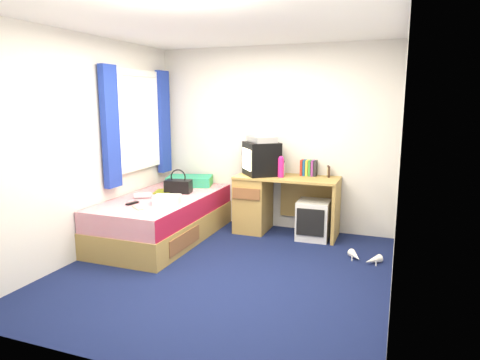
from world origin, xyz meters
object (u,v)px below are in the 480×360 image
at_px(crt_tv, 261,159).
at_px(pink_water_bottle, 281,168).
at_px(towel, 167,200).
at_px(storage_cube, 313,220).
at_px(magazine, 164,192).
at_px(colour_swatch_fan, 138,208).
at_px(picture_frame, 328,171).
at_px(pillow, 190,181).
at_px(desk, 266,201).
at_px(bed, 164,218).
at_px(white_heels, 364,258).
at_px(remote_control, 132,203).
at_px(vcr, 262,139).
at_px(water_bottle, 143,196).
at_px(aerosol_can, 283,169).
at_px(handbag, 178,186).

bearing_deg(crt_tv, pink_water_bottle, 37.20).
height_order(pink_water_bottle, towel, pink_water_bottle).
bearing_deg(storage_cube, magazine, -168.40).
relative_size(crt_tv, colour_swatch_fan, 2.63).
bearing_deg(picture_frame, pillow, 168.40).
bearing_deg(picture_frame, desk, 174.49).
xyz_separation_m(towel, colour_swatch_fan, (-0.21, -0.28, -0.04)).
bearing_deg(colour_swatch_fan, bed, 94.09).
bearing_deg(bed, pillow, 90.12).
height_order(bed, white_heels, bed).
height_order(pillow, storage_cube, pillow).
relative_size(bed, remote_control, 12.50).
bearing_deg(crt_tv, white_heels, 26.38).
height_order(vcr, water_bottle, vcr).
bearing_deg(white_heels, picture_frame, 123.06).
distance_m(aerosol_can, handbag, 1.37).
relative_size(desk, colour_swatch_fan, 5.91).
xyz_separation_m(crt_tv, magazine, (-1.15, -0.53, -0.41)).
bearing_deg(pink_water_bottle, remote_control, -141.59).
relative_size(aerosol_can, handbag, 0.47).
bearing_deg(storage_cube, colour_swatch_fan, -144.93).
bearing_deg(pink_water_bottle, water_bottle, -150.13).
bearing_deg(colour_swatch_fan, aerosol_can, 49.02).
relative_size(handbag, remote_control, 2.22).
bearing_deg(vcr, water_bottle, -92.88).
distance_m(aerosol_can, white_heels, 1.56).
distance_m(remote_control, white_heels, 2.64).
bearing_deg(pink_water_bottle, crt_tv, 164.78).
bearing_deg(bed, crt_tv, 35.72).
height_order(pillow, water_bottle, pillow).
distance_m(pink_water_bottle, towel, 1.48).
relative_size(storage_cube, crt_tv, 0.84).
xyz_separation_m(vcr, remote_control, (-1.15, -1.22, -0.66)).
relative_size(bed, picture_frame, 14.29).
bearing_deg(water_bottle, pink_water_bottle, 29.87).
bearing_deg(colour_swatch_fan, pink_water_bottle, 45.25).
relative_size(pink_water_bottle, aerosol_can, 1.43).
xyz_separation_m(magazine, remote_control, (-0.00, -0.69, 0.00)).
height_order(magazine, water_bottle, water_bottle).
xyz_separation_m(desk, magazine, (-1.22, -0.53, 0.14)).
xyz_separation_m(vcr, picture_frame, (0.84, 0.15, -0.39)).
xyz_separation_m(storage_cube, handbag, (-1.67, -0.40, 0.39)).
bearing_deg(white_heels, desk, 152.72).
distance_m(bed, water_bottle, 0.40).
xyz_separation_m(handbag, colour_swatch_fan, (-0.03, -0.87, -0.08)).
bearing_deg(picture_frame, crt_tv, 173.42).
distance_m(handbag, remote_control, 0.76).
height_order(aerosol_can, colour_swatch_fan, aerosol_can).
relative_size(desk, crt_tv, 2.25).
bearing_deg(water_bottle, pillow, 79.53).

